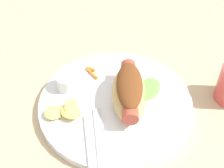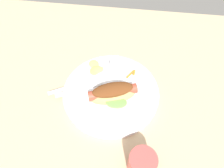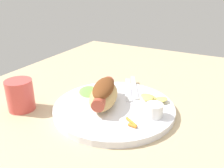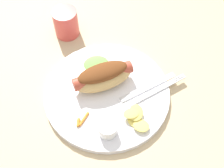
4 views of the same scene
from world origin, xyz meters
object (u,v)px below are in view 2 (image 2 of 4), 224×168
Objects in this scene: knife at (79,89)px; drinking_cup at (142,163)px; carrot_garnish at (132,74)px; plate at (111,93)px; hot_dog at (113,93)px; sauce_ramekin at (116,63)px; chips_pile at (96,68)px; fork at (74,86)px.

knife is 1.95× the size of drinking_cup.
drinking_cup is at bearing -81.56° from carrot_garnish.
drinking_cup reaches higher than plate.
plate is at bearing -89.88° from hot_dog.
sauce_ramekin is at bearing 107.43° from drinking_cup.
knife is at bearing -176.37° from plate.
carrot_garnish is at bearing 51.59° from plate.
chips_pile is 2.20× the size of carrot_garnish.
sauce_ramekin reaches higher than plate.
sauce_ramekin reaches higher than chips_pile.
drinking_cup is at bearing 108.14° from fork.
chips_pile is at bearing -74.99° from hot_dog.
knife is (-9.84, -0.62, 0.98)cm from plate.
hot_dog is 2.00× the size of drinking_cup.
knife is (-10.12, -11.00, -1.33)cm from sauce_ramekin.
knife is (-10.69, 1.80, -2.85)cm from hot_dog.
hot_dog is 12.90cm from sauce_ramekin.
drinking_cup is at bearing 97.33° from hot_dog.
carrot_garnish is at bearing -179.22° from knife.
fork is at bearing -127.68° from chips_pile.
carrot_garnish is at bearing 174.03° from fork.
drinking_cup is (21.89, -21.25, 2.07)cm from fork.
plate is 4.61cm from hot_dog.
plate is at bearing -51.88° from chips_pile.
drinking_cup reaches higher than chips_pile.
chips_pile is (-6.09, 7.76, 1.71)cm from plate.
fork is at bearing -31.77° from hot_dog.
chips_pile is at bearing -157.72° from sauce_ramekin.
knife is at bearing -28.82° from hot_dog.
fork is at bearing 135.84° from drinking_cup.
plate is 23.39cm from drinking_cup.
fork is 1.90× the size of chips_pile.
hot_dog is 2.02× the size of chips_pile.
carrot_garnish is (5.89, 7.43, 1.12)cm from plate.
chips_pile reaches higher than knife.
carrot_garnish is (11.99, -0.33, -0.59)cm from chips_pile.
chips_pile is at bearing 178.42° from carrot_garnish.
plate is 3.89× the size of chips_pile.
hot_dog is at bearing -55.71° from chips_pile.
plate is 7.39× the size of sauce_ramekin.
chips_pile is (5.70, 7.38, 0.71)cm from fork.
plate is 10.63cm from sauce_ramekin.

